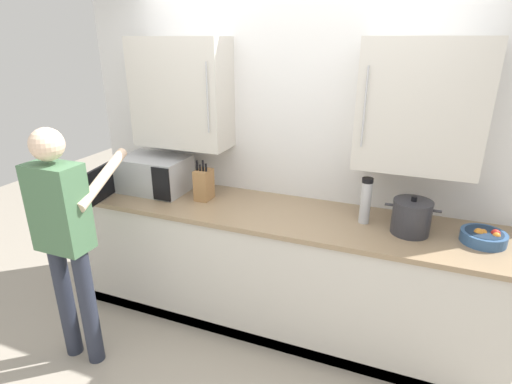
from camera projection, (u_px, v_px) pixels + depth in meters
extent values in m
cube|color=white|center=(295.00, 152.00, 3.18)|extent=(3.53, 0.10, 2.59)
cube|color=beige|center=(182.00, 93.00, 3.15)|extent=(0.76, 0.32, 0.83)
cylinder|color=#B7BABF|center=(207.00, 98.00, 2.88)|extent=(0.01, 0.01, 0.50)
cube|color=beige|center=(421.00, 106.00, 2.54)|extent=(0.76, 0.32, 0.83)
cylinder|color=#B7BABF|center=(365.00, 107.00, 2.50)|extent=(0.01, 0.01, 0.50)
cube|color=beige|center=(276.00, 270.00, 3.14)|extent=(3.15, 0.68, 0.91)
cube|color=#937A5B|center=(278.00, 214.00, 2.97)|extent=(3.19, 0.72, 0.03)
cube|color=black|center=(261.00, 339.00, 3.00)|extent=(3.15, 0.04, 0.09)
cube|color=#B7BABF|center=(155.00, 174.00, 3.33)|extent=(0.54, 0.38, 0.28)
cube|color=beige|center=(146.00, 173.00, 3.35)|extent=(0.35, 0.32, 0.23)
cube|color=black|center=(161.00, 184.00, 3.09)|extent=(0.15, 0.01, 0.26)
cube|color=black|center=(99.00, 185.00, 3.08)|extent=(0.09, 0.39, 0.26)
cylinder|color=#2D2D33|center=(411.00, 218.00, 2.60)|extent=(0.24, 0.24, 0.21)
cylinder|color=#2D2D33|center=(414.00, 202.00, 2.56)|extent=(0.25, 0.25, 0.02)
cylinder|color=black|center=(414.00, 199.00, 2.55)|extent=(0.04, 0.04, 0.03)
cylinder|color=#2D2D33|center=(389.00, 205.00, 2.63)|extent=(0.05, 0.02, 0.02)
cylinder|color=#2D2D33|center=(438.00, 211.00, 2.53)|extent=(0.05, 0.02, 0.02)
cylinder|color=#B7BABF|center=(365.00, 203.00, 2.74)|extent=(0.07, 0.07, 0.29)
cylinder|color=black|center=(368.00, 180.00, 2.68)|extent=(0.08, 0.08, 0.03)
cube|color=#A37547|center=(204.00, 185.00, 3.15)|extent=(0.11, 0.15, 0.24)
cylinder|color=black|center=(197.00, 165.00, 3.09)|extent=(0.02, 0.02, 0.08)
cylinder|color=black|center=(200.00, 168.00, 3.08)|extent=(0.02, 0.02, 0.05)
cylinder|color=black|center=(203.00, 166.00, 3.07)|extent=(0.02, 0.02, 0.09)
cylinder|color=black|center=(206.00, 168.00, 3.06)|extent=(0.02, 0.02, 0.06)
cylinder|color=#335684|center=(483.00, 237.00, 2.50)|extent=(0.27, 0.27, 0.07)
cylinder|color=#192B42|center=(484.00, 235.00, 2.50)|extent=(0.22, 0.22, 0.04)
sphere|color=orange|center=(483.00, 233.00, 2.49)|extent=(0.05, 0.05, 0.05)
sphere|color=orange|center=(479.00, 233.00, 2.49)|extent=(0.05, 0.05, 0.05)
sphere|color=orange|center=(496.00, 236.00, 2.45)|extent=(0.05, 0.05, 0.05)
sphere|color=red|center=(496.00, 234.00, 2.47)|extent=(0.05, 0.05, 0.05)
cylinder|color=#282D3D|center=(66.00, 301.00, 2.80)|extent=(0.11, 0.11, 0.87)
cylinder|color=#282D3D|center=(88.00, 308.00, 2.73)|extent=(0.11, 0.11, 0.87)
cube|color=#47704C|center=(59.00, 208.00, 2.51)|extent=(0.34, 0.20, 0.56)
sphere|color=beige|center=(47.00, 144.00, 2.37)|extent=(0.20, 0.20, 0.20)
cylinder|color=beige|center=(103.00, 178.00, 2.67)|extent=(0.17, 0.59, 0.26)
cylinder|color=#47704C|center=(36.00, 210.00, 2.60)|extent=(0.07, 0.07, 0.48)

